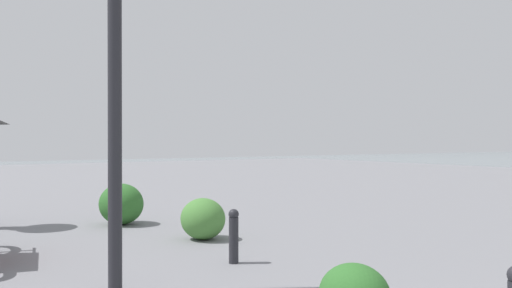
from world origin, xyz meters
TOP-DOWN VIEW (x-y plane):
  - lamppost at (4.91, 0.62)m, footprint 0.98×0.28m
  - bollard_mid at (5.35, -1.04)m, footprint 0.13×0.13m
  - shrub_wide at (9.11, -0.91)m, footprint 0.87×0.79m
  - shrub_tall at (6.99, -1.47)m, footprint 0.75×0.67m

SIDE VIEW (x-z plane):
  - shrub_tall at x=6.99m, z-range 0.00..0.64m
  - bollard_mid at x=5.35m, z-range 0.02..0.69m
  - shrub_wide at x=9.11m, z-range 0.00..0.74m
  - lamppost at x=4.91m, z-range 0.68..4.86m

